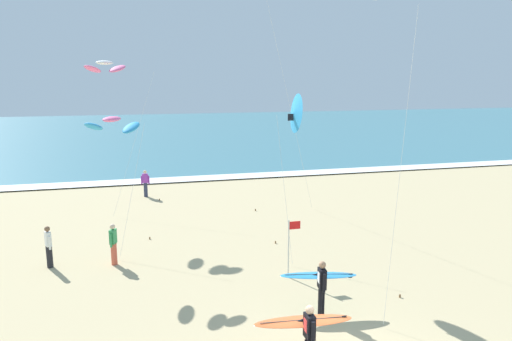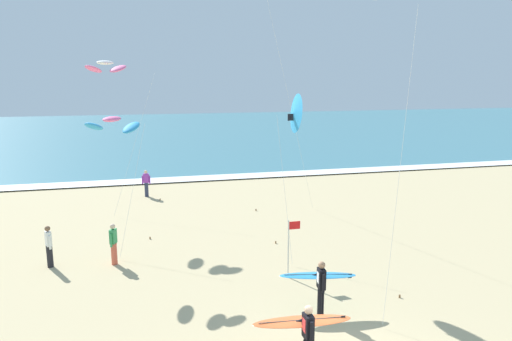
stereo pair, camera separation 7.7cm
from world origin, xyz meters
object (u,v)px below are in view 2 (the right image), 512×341
Objects in this scene: kite_arc_ivory_near at (105,67)px; kite_delta_cobalt_far at (295,114)px; lifeguard_flag at (290,243)px; surfer_trailing at (305,327)px; surfer_lead at (320,280)px; bystander_purple_top at (146,183)px; kite_arc_rose_mid at (112,125)px; bystander_green_top at (114,244)px; bystander_white_top at (49,246)px.

kite_delta_cobalt_far is (6.73, -8.09, -1.73)m from kite_arc_ivory_near.
kite_arc_ivory_near is 12.61m from lifeguard_flag.
lifeguard_flag is at bearing 76.02° from surfer_trailing.
surfer_lead is 16.35m from bystander_purple_top.
kite_arc_rose_mid is (-4.59, 8.20, 4.18)m from surfer_trailing.
lifeguard_flag is (1.27, 5.09, 0.21)m from surfer_trailing.
kite_delta_cobalt_far is 8.27m from bystander_green_top.
kite_arc_rose_mid is at bearing 152.04° from lifeguard_flag.
kite_arc_rose_mid is at bearing 135.64° from surfer_lead.
kite_arc_ivory_near reaches higher than lifeguard_flag.
kite_delta_cobalt_far reaches higher than bystander_purple_top.
kite_delta_cobalt_far is at bearing -50.22° from kite_arc_ivory_near.
surfer_trailing reaches higher than bystander_white_top.
bystander_green_top is 1.00× the size of bystander_purple_top.
surfer_lead is 10.15m from bystander_white_top.
kite_arc_rose_mid is at bearing 64.96° from bystander_green_top.
lifeguard_flag is (-0.06, 2.67, 0.22)m from surfer_lead.
bystander_white_top is at bearing -177.91° from kite_arc_rose_mid.
surfer_trailing is 1.21× the size of lifeguard_flag.
kite_arc_rose_mid is 3.48× the size of bystander_white_top.
kite_arc_rose_mid reaches higher than bystander_green_top.
kite_delta_cobalt_far is 10.23m from bystander_white_top.
kite_arc_rose_mid reaches higher than lifeguard_flag.
kite_arc_ivory_near is at bearing 94.54° from kite_arc_rose_mid.
kite_arc_ivory_near is at bearing 129.78° from kite_delta_cobalt_far.
bystander_purple_top is at bearing 109.75° from lifeguard_flag.
surfer_lead is 0.31× the size of kite_arc_ivory_near.
surfer_lead is 5.88m from kite_delta_cobalt_far.
kite_arc_rose_mid reaches higher than bystander_purple_top.
surfer_trailing is 1.59× the size of bystander_green_top.
kite_arc_rose_mid is 3.48× the size of bystander_green_top.
bystander_green_top is 1.00× the size of bystander_white_top.
surfer_lead is 2.68m from lifeguard_flag.
surfer_lead is 9.27m from kite_arc_rose_mid.
bystander_green_top is at bearing -115.04° from kite_arc_rose_mid.
surfer_lead reaches higher than bystander_purple_top.
kite_arc_rose_mid is 7.73m from lifeguard_flag.
kite_delta_cobalt_far is 4.02× the size of bystander_purple_top.
lifeguard_flag is (6.04, -2.71, 0.45)m from bystander_green_top.
kite_arc_ivory_near reaches higher than surfer_trailing.
bystander_white_top is 0.76× the size of lifeguard_flag.
surfer_trailing is (-1.33, -2.42, 0.01)m from surfer_lead.
kite_delta_cobalt_far reaches higher than lifeguard_flag.
bystander_green_top is at bearing 138.59° from surfer_lead.
surfer_lead reaches higher than bystander_white_top.
surfer_trailing is at bearing -70.29° from kite_arc_ivory_near.
kite_arc_ivory_near is at bearing 71.40° from bystander_white_top.
surfer_lead is at bearing -61.38° from kite_arc_ivory_near.
surfer_trailing is 7.78m from kite_delta_cobalt_far.
surfer_lead is at bearing -34.10° from bystander_white_top.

